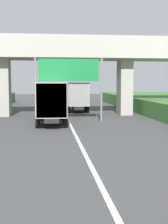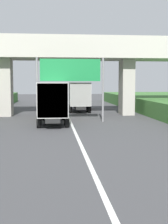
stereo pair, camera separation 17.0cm
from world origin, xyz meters
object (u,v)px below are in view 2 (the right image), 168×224
at_px(overhead_highway_sign, 70,75).
at_px(truck_yellow, 53,101).
at_px(truck_silver, 52,93).
at_px(truck_red, 78,95).
at_px(car_black, 53,98).

relative_size(overhead_highway_sign, truck_yellow, 0.81).
bearing_deg(truck_silver, truck_red, -71.36).
bearing_deg(overhead_highway_sign, truck_yellow, -146.60).
height_order(truck_silver, car_black, truck_silver).
relative_size(overhead_highway_sign, truck_silver, 0.81).
bearing_deg(truck_red, truck_silver, 108.64).
bearing_deg(car_black, truck_yellow, -90.07).
xyz_separation_m(truck_red, car_black, (-3.02, 16.36, -1.08)).
height_order(truck_red, truck_yellow, same).
bearing_deg(truck_yellow, truck_silver, 90.36).
bearing_deg(truck_silver, truck_yellow, -89.64).
xyz_separation_m(overhead_highway_sign, truck_red, (1.52, 10.13, -2.20)).
xyz_separation_m(truck_red, truck_yellow, (-3.05, -11.14, 0.00)).
xyz_separation_m(truck_silver, truck_red, (3.18, -9.43, 0.00)).
bearing_deg(truck_red, overhead_highway_sign, -98.52).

